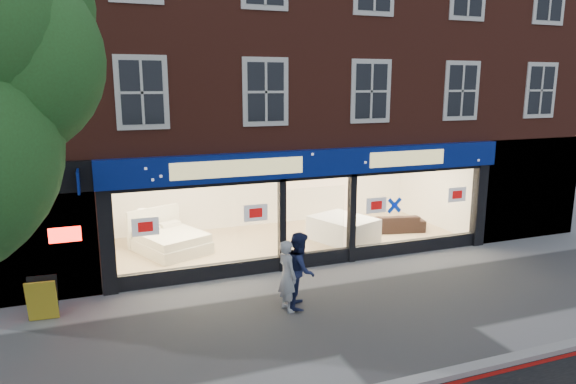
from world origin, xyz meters
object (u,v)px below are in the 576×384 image
pedestrian_grey (287,276)px  pedestrian_blue (300,270)px  display_bed (169,240)px  a_board (42,299)px  mattress_stack (343,229)px  sofa (394,223)px

pedestrian_grey → pedestrian_blue: 0.37m
display_bed → a_board: display_bed is taller
display_bed → pedestrian_grey: size_ratio=1.58×
display_bed → a_board: size_ratio=2.72×
mattress_stack → sofa: size_ratio=1.16×
mattress_stack → pedestrian_blue: size_ratio=1.32×
display_bed → a_board: 4.71m
display_bed → pedestrian_blue: bearing=-87.5°
display_bed → pedestrian_grey: pedestrian_grey is taller
display_bed → a_board: (-3.17, -3.48, 0.04)m
mattress_stack → a_board: bearing=-162.9°
mattress_stack → a_board: size_ratio=2.43×
a_board → pedestrian_blue: size_ratio=0.54×
mattress_stack → a_board: 8.89m
pedestrian_grey → sofa: bearing=-61.5°
display_bed → sofa: (7.43, -0.53, -0.04)m
a_board → pedestrian_blue: bearing=-9.4°
display_bed → mattress_stack: (5.33, -0.87, 0.04)m
sofa → pedestrian_grey: (-5.50, -4.34, 0.43)m
mattress_stack → pedestrian_grey: (-3.40, -4.00, 0.34)m
mattress_stack → pedestrian_blue: bearing=-128.1°
a_board → sofa: bearing=19.5°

